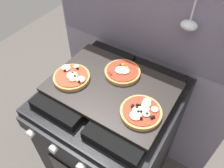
{
  "coord_description": "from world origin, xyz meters",
  "views": [
    {
      "loc": [
        0.36,
        -0.57,
        1.64
      ],
      "look_at": [
        0.0,
        0.0,
        0.93
      ],
      "focal_mm": 36.03,
      "sensor_mm": 36.0,
      "label": 1
    }
  ],
  "objects_px": {
    "stove": "(112,139)",
    "baking_tray": "(112,87)",
    "pizza_center": "(123,72)",
    "pizza_right": "(141,112)",
    "pizza_left": "(72,76)"
  },
  "relations": [
    {
      "from": "pizza_left",
      "to": "pizza_center",
      "type": "distance_m",
      "value": 0.23
    },
    {
      "from": "pizza_center",
      "to": "pizza_right",
      "type": "bearing_deg",
      "value": -41.81
    },
    {
      "from": "baking_tray",
      "to": "pizza_center",
      "type": "bearing_deg",
      "value": 87.28
    },
    {
      "from": "pizza_left",
      "to": "pizza_center",
      "type": "height_order",
      "value": "pizza_left"
    },
    {
      "from": "pizza_right",
      "to": "pizza_center",
      "type": "height_order",
      "value": "pizza_right"
    },
    {
      "from": "stove",
      "to": "baking_tray",
      "type": "relative_size",
      "value": 1.67
    },
    {
      "from": "pizza_right",
      "to": "pizza_center",
      "type": "distance_m",
      "value": 0.23
    },
    {
      "from": "pizza_right",
      "to": "pizza_center",
      "type": "relative_size",
      "value": 1.0
    },
    {
      "from": "baking_tray",
      "to": "pizza_left",
      "type": "distance_m",
      "value": 0.19
    },
    {
      "from": "pizza_right",
      "to": "stove",
      "type": "bearing_deg",
      "value": 160.07
    },
    {
      "from": "stove",
      "to": "pizza_right",
      "type": "height_order",
      "value": "pizza_right"
    },
    {
      "from": "stove",
      "to": "baking_tray",
      "type": "xyz_separation_m",
      "value": [
        0.0,
        0.0,
        0.46
      ]
    },
    {
      "from": "baking_tray",
      "to": "pizza_left",
      "type": "height_order",
      "value": "pizza_left"
    },
    {
      "from": "stove",
      "to": "baking_tray",
      "type": "distance_m",
      "value": 0.46
    },
    {
      "from": "stove",
      "to": "pizza_center",
      "type": "bearing_deg",
      "value": 87.33
    }
  ]
}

